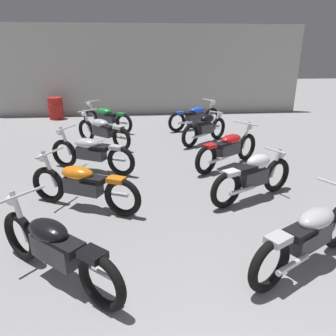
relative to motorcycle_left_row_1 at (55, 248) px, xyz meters
name	(u,v)px	position (x,y,z in m)	size (l,w,h in m)	color
back_wall	(148,71)	(1.55, 10.57, 1.35)	(13.01, 0.24, 3.60)	#B2B2AD
motorcycle_left_row_1	(55,248)	(0.00, 0.00, 0.00)	(1.70, 1.51, 0.97)	black
motorcycle_left_row_2	(83,184)	(0.04, 1.86, 0.00)	(1.99, 1.12, 0.97)	black
motorcycle_left_row_3	(91,152)	(-0.05, 3.69, 0.00)	(1.98, 1.13, 0.97)	black
motorcycle_left_row_4	(103,130)	(0.02, 5.77, 0.00)	(1.64, 1.58, 0.97)	black
motorcycle_left_row_5	(107,118)	(-0.01, 7.62, 0.00)	(1.77, 1.43, 0.97)	black
motorcycle_right_row_1	(310,235)	(3.09, -0.04, 0.00)	(1.94, 1.19, 0.97)	black
motorcycle_right_row_2	(254,176)	(3.08, 1.93, 0.01)	(1.81, 0.98, 0.88)	black
motorcycle_right_row_3	(228,148)	(3.11, 3.70, 0.00)	(1.82, 1.36, 0.97)	black
motorcycle_right_row_4	(205,128)	(3.00, 5.76, 0.01)	(1.59, 1.33, 0.88)	black
motorcycle_right_row_5	(195,116)	(3.03, 7.55, 0.00)	(1.99, 1.12, 0.97)	black
oil_drum	(56,108)	(-2.18, 9.83, -0.03)	(0.59, 0.59, 0.85)	red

